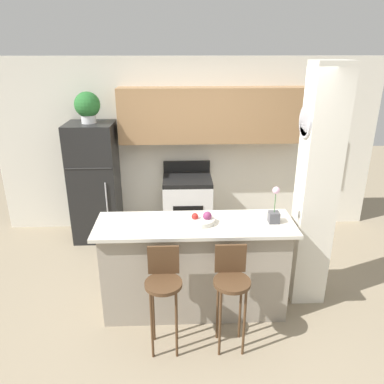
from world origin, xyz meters
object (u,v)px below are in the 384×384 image
bar_stool_right (231,283)px  refrigerator (95,183)px  orchid_vase (274,211)px  potted_plant_on_fridge (87,106)px  fruit_bowl (202,220)px  stove_range (187,206)px  bar_stool_left (164,285)px

bar_stool_right → refrigerator: bearing=126.1°
bar_stool_right → orchid_vase: bearing=47.0°
potted_plant_on_fridge → orchid_vase: bearing=-39.4°
bar_stool_right → fruit_bowl: bearing=114.4°
stove_range → fruit_bowl: 1.85m
stove_range → orchid_vase: orchid_vase is taller
bar_stool_right → potted_plant_on_fridge: potted_plant_on_fridge is taller
orchid_vase → fruit_bowl: orchid_vase is taller
bar_stool_left → bar_stool_right: size_ratio=1.00×
refrigerator → fruit_bowl: refrigerator is taller
orchid_vase → bar_stool_right: bearing=-133.0°
refrigerator → fruit_bowl: bearing=-51.0°
fruit_bowl → bar_stool_right: bearing=-65.6°
bar_stool_left → fruit_bowl: (0.37, 0.52, 0.39)m
bar_stool_left → fruit_bowl: fruit_bowl is taller
stove_range → bar_stool_right: bearing=-81.7°
potted_plant_on_fridge → orchid_vase: potted_plant_on_fridge is taller
stove_range → orchid_vase: bearing=-65.1°
stove_range → orchid_vase: 2.05m
refrigerator → potted_plant_on_fridge: bearing=118.3°
stove_range → bar_stool_right: size_ratio=1.06×
bar_stool_left → potted_plant_on_fridge: 2.79m
bar_stool_right → bar_stool_left: bearing=180.0°
bar_stool_left → potted_plant_on_fridge: size_ratio=2.44×
bar_stool_left → bar_stool_right: 0.61m
potted_plant_on_fridge → orchid_vase: 2.87m
bar_stool_right → potted_plant_on_fridge: bearing=126.1°
potted_plant_on_fridge → orchid_vase: size_ratio=1.10×
bar_stool_left → stove_range: bearing=83.0°
bar_stool_right → orchid_vase: size_ratio=2.69×
fruit_bowl → bar_stool_left: bearing=-125.5°
stove_range → bar_stool_left: (-0.28, -2.26, 0.21)m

